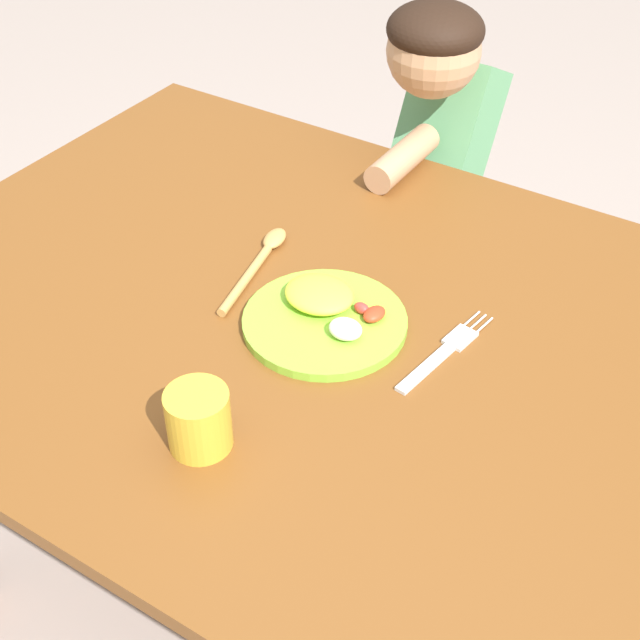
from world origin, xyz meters
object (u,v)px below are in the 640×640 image
plate (325,315)px  fork (443,353)px  spoon (260,260)px  person (439,196)px  drinking_cup (199,420)px

plate → fork: size_ratio=1.13×
plate → spoon: bearing=157.8°
fork → spoon: bearing=91.7°
spoon → person: person is taller
plate → person: person is taller
fork → spoon: spoon is taller
plate → drinking_cup: (-0.01, -0.28, 0.03)m
drinking_cup → person: (-0.11, 0.90, -0.19)m
plate → fork: plate is taller
fork → person: size_ratio=0.22×
plate → person: bearing=100.3°
drinking_cup → person: person is taller
person → drinking_cup: bearing=96.8°
fork → person: 0.67m
spoon → drinking_cup: bearing=-167.6°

